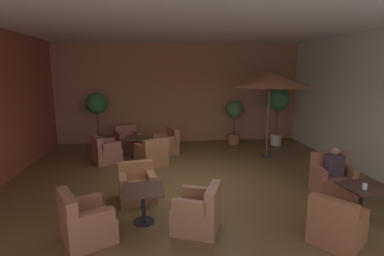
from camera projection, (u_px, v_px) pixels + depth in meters
name	position (u px, v px, depth m)	size (l,w,h in m)	color
ground_plane	(194.00, 184.00, 7.34)	(9.53, 9.21, 0.02)	brown
wall_back_brick	(180.00, 93.00, 11.42)	(9.53, 0.08, 3.81)	#9D6749
wall_right_plain	(377.00, 105.00, 7.52)	(0.08, 9.21, 3.81)	silver
ceiling_slab	(194.00, 22.00, 6.60)	(9.53, 9.21, 0.06)	silver
cafe_table_front_left	(361.00, 194.00, 5.49)	(0.74, 0.74, 0.65)	black
armchair_front_left_east	(332.00, 180.00, 6.67)	(0.88, 0.79, 0.92)	#9B5C44
armchair_front_left_south	(337.00, 226.00, 4.74)	(1.03, 1.02, 0.84)	#90583B
cafe_table_front_right	(137.00, 142.00, 9.50)	(0.74, 0.74, 0.65)	black
armchair_front_right_north	(152.00, 155.00, 8.72)	(1.05, 1.06, 0.84)	#915F3C
armchair_front_right_east	(166.00, 144.00, 9.98)	(0.97, 0.96, 0.85)	#975938
armchair_front_right_south	(128.00, 141.00, 10.41)	(0.97, 0.95, 0.86)	#9B5C46
armchair_front_right_west	(106.00, 152.00, 8.99)	(1.00, 1.00, 0.84)	#995C4B
cafe_table_mid_center	(143.00, 196.00, 5.36)	(0.78, 0.78, 0.65)	black
armchair_mid_center_north	(198.00, 213.00, 5.14)	(0.97, 0.95, 0.84)	#986348
armchair_mid_center_east	(137.00, 186.00, 6.38)	(0.88, 0.86, 0.79)	#9D6745
armchair_mid_center_south	(85.00, 223.00, 4.82)	(1.04, 1.06, 0.87)	#905A42
patio_umbrella_tall_red	(270.00, 80.00, 9.10)	(2.47, 2.47, 2.73)	#2D2D2D
potted_tree_left_corner	(234.00, 115.00, 11.17)	(0.65, 0.65, 1.67)	#A36045
potted_tree_mid_left	(278.00, 103.00, 10.91)	(0.87, 0.87, 2.17)	silver
potted_tree_mid_right	(97.00, 109.00, 10.69)	(0.76, 0.76, 1.98)	#A6694C
patron_blue_shirt	(334.00, 164.00, 6.55)	(0.38, 0.29, 0.65)	#3C2E3D
iced_drink_cup	(365.00, 186.00, 5.32)	(0.08, 0.08, 0.11)	silver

